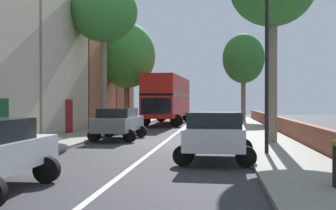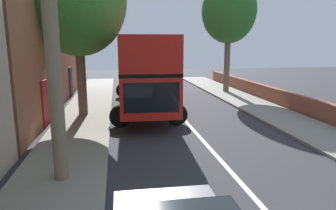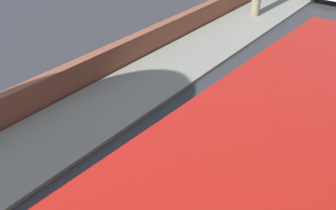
# 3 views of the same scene
# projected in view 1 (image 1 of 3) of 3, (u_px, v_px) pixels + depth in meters

# --- Properties ---
(ground_plane) EXTENTS (84.00, 84.00, 0.00)m
(ground_plane) POSITION_uv_depth(u_px,v_px,m) (166.00, 141.00, 20.68)
(ground_plane) COLOR #333338
(road_centre_line) EXTENTS (0.16, 54.00, 0.01)m
(road_centre_line) POSITION_uv_depth(u_px,v_px,m) (166.00, 141.00, 20.68)
(road_centre_line) COLOR silver
(road_centre_line) RESTS_ON ground
(sidewalk_left) EXTENTS (2.60, 60.00, 0.12)m
(sidewalk_left) POSITION_uv_depth(u_px,v_px,m) (71.00, 139.00, 21.26)
(sidewalk_left) COLOR gray
(sidewalk_left) RESTS_ON ground
(sidewalk_right) EXTENTS (2.60, 60.00, 0.12)m
(sidewalk_right) POSITION_uv_depth(u_px,v_px,m) (266.00, 141.00, 20.10)
(sidewalk_right) COLOR gray
(sidewalk_right) RESTS_ON ground
(boundary_wall_right) EXTENTS (0.36, 54.00, 1.00)m
(boundary_wall_right) POSITION_uv_depth(u_px,v_px,m) (299.00, 132.00, 19.91)
(boundary_wall_right) COLOR brown
(boundary_wall_right) RESTS_ON ground
(double_decker_bus) EXTENTS (3.86, 11.53, 4.06)m
(double_decker_bus) POSITION_uv_depth(u_px,v_px,m) (168.00, 97.00, 35.87)
(double_decker_bus) COLOR red
(double_decker_bus) RESTS_ON ground
(parked_car_grey_left_0) EXTENTS (2.43, 4.61, 1.63)m
(parked_car_grey_left_0) POSITION_uv_depth(u_px,v_px,m) (119.00, 122.00, 21.39)
(parked_car_grey_left_0) COLOR slate
(parked_car_grey_left_0) RESTS_ON ground
(parked_car_white_right_1) EXTENTS (2.62, 4.06, 1.63)m
(parked_car_white_right_1) POSITION_uv_depth(u_px,v_px,m) (216.00, 133.00, 13.76)
(parked_car_white_right_1) COLOR silver
(parked_car_white_right_1) RESTS_ON ground
(street_tree_left_0) EXTENTS (4.79, 4.79, 8.44)m
(street_tree_left_0) POSITION_uv_depth(u_px,v_px,m) (127.00, 56.00, 34.78)
(street_tree_left_0) COLOR brown
(street_tree_left_0) RESTS_ON sidewalk_left
(street_tree_left_2) EXTENTS (4.40, 4.40, 9.74)m
(street_tree_left_2) POSITION_uv_depth(u_px,v_px,m) (104.00, 12.00, 27.00)
(street_tree_left_2) COLOR #7A6B56
(street_tree_left_2) RESTS_ON sidewalk_left
(street_tree_right_5) EXTENTS (3.99, 3.99, 8.33)m
(street_tree_right_5) POSITION_uv_depth(u_px,v_px,m) (243.00, 59.00, 39.69)
(street_tree_right_5) COLOR brown
(street_tree_right_5) RESTS_ON sidewalk_right
(lamppost_right) EXTENTS (0.32, 0.32, 6.31)m
(lamppost_right) POSITION_uv_depth(u_px,v_px,m) (267.00, 50.00, 14.84)
(lamppost_right) COLOR black
(lamppost_right) RESTS_ON sidewalk_right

